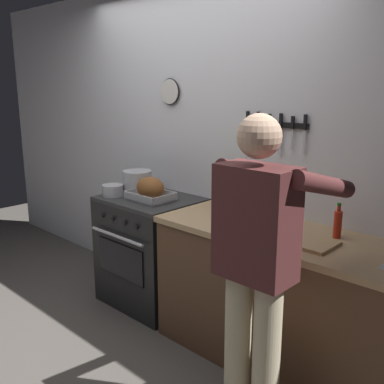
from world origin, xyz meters
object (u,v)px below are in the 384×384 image
(bottle_hot_sauce, at_px, (338,223))
(bottle_wine_red, at_px, (223,191))
(stock_pot, at_px, (137,182))
(saucepan, at_px, (113,190))
(stove, at_px, (151,250))
(bottle_olive_oil, at_px, (239,196))
(roasting_pan, at_px, (150,190))
(person_cook, at_px, (257,259))
(cutting_board, at_px, (303,241))
(bottle_soy_sauce, at_px, (279,213))

(bottle_hot_sauce, distance_m, bottle_wine_red, 0.90)
(stock_pot, distance_m, saucepan, 0.21)
(stove, bearing_deg, bottle_wine_red, 14.31)
(saucepan, relative_size, bottle_olive_oil, 0.60)
(roasting_pan, relative_size, bottle_olive_oil, 1.24)
(person_cook, height_order, stock_pot, person_cook)
(cutting_board, relative_size, bottle_olive_oil, 1.27)
(stock_pot, height_order, saucepan, stock_pot)
(person_cook, distance_m, bottle_soy_sauce, 0.71)
(person_cook, xyz_separation_m, bottle_hot_sauce, (0.08, 0.70, 0.04))
(person_cook, xyz_separation_m, saucepan, (-1.71, 0.40, -0.01))
(cutting_board, bearing_deg, person_cook, -87.30)
(stove, relative_size, bottle_wine_red, 2.86)
(person_cook, bearing_deg, bottle_olive_oil, 42.70)
(stove, height_order, bottle_hot_sauce, bottle_hot_sauce)
(person_cook, bearing_deg, bottle_hot_sauce, -6.59)
(person_cook, distance_m, bottle_olive_oil, 1.00)
(roasting_pan, bearing_deg, stove, 143.40)
(bottle_hot_sauce, bearing_deg, bottle_olive_oil, 177.43)
(person_cook, relative_size, roasting_pan, 4.72)
(saucepan, xyz_separation_m, bottle_olive_oil, (1.03, 0.33, 0.07))
(stock_pot, height_order, cutting_board, stock_pot)
(roasting_pan, bearing_deg, person_cook, -20.75)
(bottle_olive_oil, relative_size, bottle_wine_red, 0.90)
(person_cook, bearing_deg, roasting_pan, 68.94)
(bottle_olive_oil, xyz_separation_m, bottle_soy_sauce, (0.39, -0.09, -0.03))
(stock_pot, relative_size, bottle_wine_red, 0.76)
(person_cook, relative_size, saucepan, 9.78)
(stove, bearing_deg, stock_pot, 171.92)
(stock_pot, relative_size, bottle_soy_sauce, 1.13)
(cutting_board, xyz_separation_m, bottle_wine_red, (-0.80, 0.25, 0.12))
(bottle_olive_oil, bearing_deg, stock_pot, -171.83)
(roasting_pan, distance_m, saucepan, 0.35)
(roasting_pan, xyz_separation_m, saucepan, (-0.32, -0.12, -0.04))
(roasting_pan, bearing_deg, stock_pot, 163.98)
(person_cook, xyz_separation_m, cutting_board, (-0.02, 0.48, -0.04))
(person_cook, xyz_separation_m, stock_pot, (-1.63, 0.60, 0.04))
(stove, relative_size, bottle_olive_oil, 3.17)
(roasting_pan, xyz_separation_m, bottle_wine_red, (0.57, 0.20, 0.05))
(cutting_board, distance_m, bottle_olive_oil, 0.71)
(roasting_pan, distance_m, bottle_hot_sauce, 1.48)
(stock_pot, height_order, bottle_wine_red, bottle_wine_red)
(stove, relative_size, bottle_hot_sauce, 4.24)
(bottle_olive_oil, distance_m, bottle_soy_sauce, 0.40)
(roasting_pan, relative_size, bottle_hot_sauce, 1.66)
(person_cook, xyz_separation_m, roasting_pan, (-1.39, 0.53, 0.03))
(bottle_olive_oil, bearing_deg, bottle_wine_red, -179.02)
(cutting_board, height_order, bottle_olive_oil, bottle_olive_oil)
(roasting_pan, height_order, saucepan, roasting_pan)
(person_cook, height_order, bottle_soy_sauce, person_cook)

